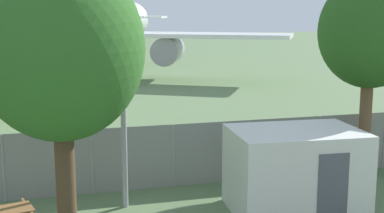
{
  "coord_description": "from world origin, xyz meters",
  "views": [
    {
      "loc": [
        -3.74,
        -6.21,
        5.56
      ],
      "look_at": [
        1.43,
        12.7,
        2.0
      ],
      "focal_mm": 50.0,
      "sensor_mm": 36.0,
      "label": 1
    }
  ],
  "objects": [
    {
      "name": "portable_cabin",
      "position": [
        2.78,
        6.78,
        1.16
      ],
      "size": [
        3.67,
        2.67,
        2.32
      ],
      "rotation": [
        0.0,
        0.0,
        -0.06
      ],
      "color": "silver",
      "rests_on": "ground"
    },
    {
      "name": "perimeter_fence",
      "position": [
        -0.0,
        9.7,
        1.01
      ],
      "size": [
        56.07,
        0.07,
        2.02
      ],
      "color": "gray",
      "rests_on": "ground"
    },
    {
      "name": "light_mast",
      "position": [
        -1.74,
        8.32,
        5.17
      ],
      "size": [
        0.44,
        0.44,
        8.56
      ],
      "color": "#99999E",
      "rests_on": "ground"
    },
    {
      "name": "tree_behind_benches",
      "position": [
        6.44,
        9.1,
        4.82
      ],
      "size": [
        3.36,
        3.36,
        6.71
      ],
      "color": "brown",
      "rests_on": "ground"
    },
    {
      "name": "tree_far_right",
      "position": [
        -4.42,
        12.9,
        4.68
      ],
      "size": [
        4.62,
        4.62,
        7.24
      ],
      "color": "brown",
      "rests_on": "ground"
    },
    {
      "name": "tree_left_of_cabin",
      "position": [
        -3.43,
        6.24,
        4.66
      ],
      "size": [
        3.87,
        3.87,
        6.82
      ],
      "color": "#4C3823",
      "rests_on": "ground"
    },
    {
      "name": "airplane",
      "position": [
        -2.04,
        36.33,
        4.28
      ],
      "size": [
        33.41,
        42.17,
        13.91
      ],
      "rotation": [
        0.0,
        0.0,
        -1.94
      ],
      "color": "white",
      "rests_on": "ground"
    }
  ]
}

